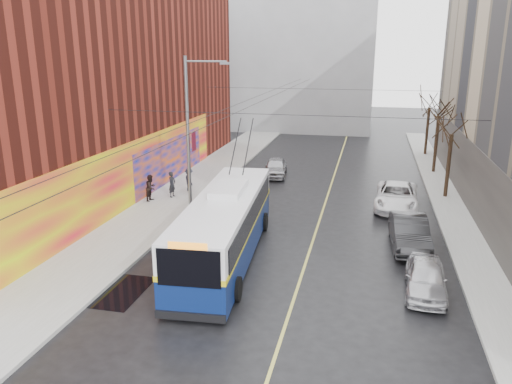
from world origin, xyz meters
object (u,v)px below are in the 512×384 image
streetlight_pole (190,130)px  pedestrian_c (189,180)px  pedestrian_b (151,188)px  parked_car_c (397,196)px  tree_far (430,98)px  parked_car_a (426,277)px  following_car (276,167)px  parked_car_b (409,232)px  tree_near (453,122)px  trolleybus (225,226)px  pedestrian_a (172,184)px  tree_mid (440,106)px

streetlight_pole → pedestrian_c: (-1.51, 3.44, -3.92)m
pedestrian_b → parked_car_c: bearing=-76.0°
tree_far → pedestrian_b: 26.76m
parked_car_a → following_car: following_car is taller
parked_car_b → parked_car_a: bearing=-89.2°
tree_near → parked_car_b: size_ratio=1.37×
tree_far → pedestrian_c: bearing=-135.2°
parked_car_a → pedestrian_c: (-14.14, 11.44, 0.27)m
streetlight_pole → trolleybus: size_ratio=0.74×
tree_near → pedestrian_c: (-16.65, -2.56, -4.05)m
parked_car_c → pedestrian_b: (-15.00, -2.35, 0.24)m
following_car → streetlight_pole: bearing=-115.3°
pedestrian_b → parked_car_a: bearing=-114.3°
parked_car_c → pedestrian_c: bearing=-177.8°
parked_car_a → pedestrian_a: (-14.72, 9.89, 0.32)m
pedestrian_c → streetlight_pole: bearing=165.4°
parked_car_a → pedestrian_a: size_ratio=2.35×
parked_car_b → streetlight_pole: bearing=162.0°
parked_car_c → streetlight_pole: bearing=-161.8°
streetlight_pole → parked_car_b: streetlight_pole is taller
pedestrian_c → trolleybus: bearing=170.5°
tree_mid → pedestrian_c: tree_mid is taller
parked_car_b → following_car: bearing=122.3°
tree_near → tree_mid: size_ratio=0.96×
parked_car_c → following_car: parked_car_c is taller
tree_mid → pedestrian_a: 20.94m
pedestrian_b → pedestrian_c: pedestrian_b is taller
streetlight_pole → pedestrian_a: (-2.09, 1.89, -3.87)m
trolleybus → pedestrian_a: 10.34m
streetlight_pole → tree_mid: streetlight_pole is taller
streetlight_pole → parked_car_a: streetlight_pole is taller
following_car → pedestrian_c: (-4.77, -5.95, 0.25)m
parked_car_a → parked_car_b: 4.80m
parked_car_a → pedestrian_c: pedestrian_c is taller
parked_car_a → tree_far: bearing=88.0°
tree_mid → parked_car_a: (-2.51, -21.00, -4.59)m
tree_near → following_car: 13.08m
tree_near → parked_car_c: (-3.20, -2.82, -4.23)m
tree_far → parked_car_b: tree_far is taller
tree_near → parked_car_a: bearing=-100.1°
pedestrian_b → pedestrian_c: bearing=-25.7°
tree_far → trolleybus: size_ratio=0.54×
streetlight_pole → pedestrian_c: 5.43m
tree_far → pedestrian_b: (-18.20, -19.18, -4.16)m
parked_car_b → pedestrian_b: (-15.35, 4.04, 0.21)m
parked_car_a → pedestrian_a: pedestrian_a is taller
streetlight_pole → parked_car_c: 13.02m
parked_car_a → parked_car_b: parked_car_b is taller
parked_car_a → pedestrian_c: size_ratio=2.49×
parked_car_c → pedestrian_b: pedestrian_b is taller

